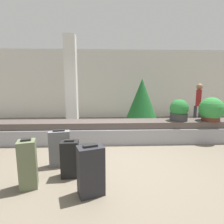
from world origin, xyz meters
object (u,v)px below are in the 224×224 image
pillar (71,84)px  potted_plant_1 (179,111)px  suitcase_1 (28,164)px  decorated_tree (142,100)px  suitcase_0 (91,170)px  suitcase_2 (70,159)px  potted_plant_0 (211,110)px  traveler_0 (198,101)px  suitcase_3 (60,148)px

pillar → potted_plant_1: pillar is taller
suitcase_1 → decorated_tree: (2.61, 3.99, 0.61)m
suitcase_0 → decorated_tree: 4.55m
suitcase_2 → decorated_tree: (2.02, 3.69, 0.67)m
suitcase_1 → potted_plant_0: potted_plant_0 is taller
traveler_0 → suitcase_3: bearing=157.1°
potted_plant_0 → suitcase_2: bearing=-153.3°
suitcase_1 → potted_plant_1: 3.95m
traveler_0 → pillar: bearing=126.4°
potted_plant_1 → suitcase_1: bearing=-146.5°
suitcase_2 → potted_plant_0: 4.02m
suitcase_3 → potted_plant_1: potted_plant_1 is taller
decorated_tree → suitcase_3: bearing=-125.1°
suitcase_3 → potted_plant_0: potted_plant_0 is taller
potted_plant_0 → potted_plant_1: size_ratio=1.10×
potted_plant_1 → traveler_0: bearing=49.1°
suitcase_1 → potted_plant_1: size_ratio=1.30×
pillar → potted_plant_1: size_ratio=5.32×
pillar → suitcase_2: size_ratio=4.83×
suitcase_0 → suitcase_1: (-0.98, 0.22, 0.01)m
pillar → suitcase_1: (-0.06, -3.50, -1.22)m
suitcase_1 → traveler_0: traveler_0 is taller
suitcase_2 → potted_plant_0: size_ratio=1.01×
pillar → traveler_0: (4.70, 0.39, -0.64)m
pillar → suitcase_0: pillar is taller
suitcase_3 → potted_plant_1: bearing=15.3°
suitcase_0 → decorated_tree: (1.63, 4.20, 0.63)m
pillar → decorated_tree: bearing=10.9°
potted_plant_1 → suitcase_3: bearing=-153.9°
suitcase_1 → traveler_0: 6.17m
potted_plant_0 → potted_plant_1: (-0.87, 0.09, -0.02)m
potted_plant_0 → traveler_0: bearing=71.1°
pillar → suitcase_0: 4.02m
suitcase_2 → decorated_tree: size_ratio=0.37×
suitcase_1 → potted_plant_0: (4.14, 2.08, 0.51)m
suitcase_3 → suitcase_2: bearing=-67.3°
suitcase_3 → potted_plant_0: size_ratio=1.10×
suitcase_2 → traveler_0: traveler_0 is taller
decorated_tree → potted_plant_0: bearing=-51.1°
suitcase_2 → traveler_0: (4.18, 3.59, 0.64)m
potted_plant_1 → decorated_tree: 1.94m
suitcase_1 → potted_plant_0: size_ratio=1.19×
suitcase_0 → suitcase_3: suitcase_0 is taller
pillar → traveler_0: pillar is taller
potted_plant_1 → suitcase_0: bearing=-133.9°
suitcase_1 → suitcase_3: suitcase_1 is taller
suitcase_1 → suitcase_2: bearing=10.3°
decorated_tree → suitcase_1: bearing=-123.2°
potted_plant_0 → traveler_0: 1.91m
suitcase_0 → suitcase_1: 1.00m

